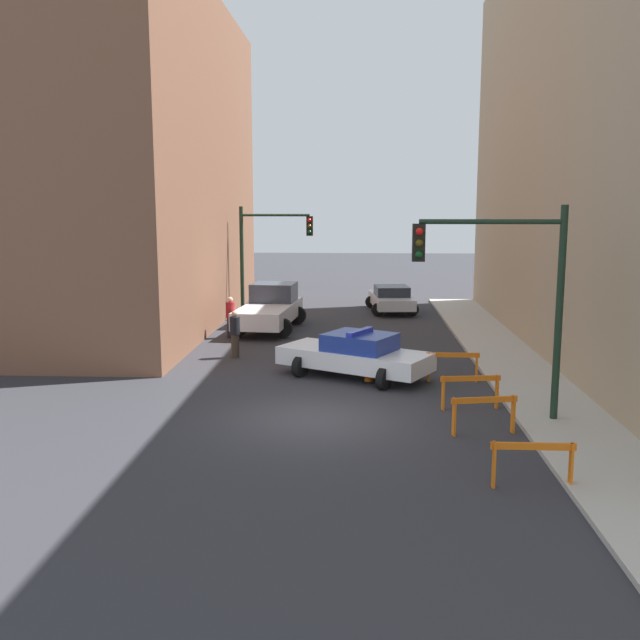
# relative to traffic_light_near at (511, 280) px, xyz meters

# --- Properties ---
(ground_plane) EXTENTS (120.00, 120.00, 0.00)m
(ground_plane) POSITION_rel_traffic_light_near_xyz_m (-4.73, 0.03, -3.53)
(ground_plane) COLOR #2D2D33
(sidewalk_right) EXTENTS (2.40, 44.00, 0.12)m
(sidewalk_right) POSITION_rel_traffic_light_near_xyz_m (1.47, 0.03, -3.47)
(sidewalk_right) COLOR #B2ADA3
(sidewalk_right) RESTS_ON ground_plane
(building_corner_left) EXTENTS (14.00, 20.00, 14.09)m
(building_corner_left) POSITION_rel_traffic_light_near_xyz_m (-16.73, 14.03, 3.52)
(building_corner_left) COLOR brown
(building_corner_left) RESTS_ON ground_plane
(traffic_light_near) EXTENTS (3.64, 0.35, 5.20)m
(traffic_light_near) POSITION_rel_traffic_light_near_xyz_m (0.00, 0.00, 0.00)
(traffic_light_near) COLOR black
(traffic_light_near) RESTS_ON sidewalk_right
(traffic_light_far) EXTENTS (3.44, 0.35, 5.20)m
(traffic_light_far) POSITION_rel_traffic_light_near_xyz_m (-8.03, 16.01, -0.13)
(traffic_light_far) COLOR black
(traffic_light_far) RESTS_ON ground_plane
(police_car) EXTENTS (5.01, 3.90, 1.52)m
(police_car) POSITION_rel_traffic_light_near_xyz_m (-3.72, 4.37, -2.81)
(police_car) COLOR white
(police_car) RESTS_ON ground_plane
(white_truck) EXTENTS (2.96, 5.56, 1.90)m
(white_truck) POSITION_rel_traffic_light_near_xyz_m (-7.42, 12.77, -2.62)
(white_truck) COLOR silver
(white_truck) RESTS_ON ground_plane
(parked_car_near) EXTENTS (2.55, 4.46, 1.31)m
(parked_car_near) POSITION_rel_traffic_light_near_xyz_m (-2.01, 17.99, -2.86)
(parked_car_near) COLOR silver
(parked_car_near) RESTS_ON ground_plane
(pedestrian_crossing) EXTENTS (0.42, 0.42, 1.66)m
(pedestrian_crossing) POSITION_rel_traffic_light_near_xyz_m (-7.95, 7.06, -2.67)
(pedestrian_crossing) COLOR #382D23
(pedestrian_crossing) RESTS_ON ground_plane
(pedestrian_corner) EXTENTS (0.50, 0.50, 1.66)m
(pedestrian_corner) POSITION_rel_traffic_light_near_xyz_m (-8.76, 10.73, -2.67)
(pedestrian_corner) COLOR black
(pedestrian_corner) RESTS_ON ground_plane
(barrier_front) EXTENTS (1.60, 0.16, 0.90)m
(barrier_front) POSITION_rel_traffic_light_near_xyz_m (-0.34, -4.15, -2.91)
(barrier_front) COLOR orange
(barrier_front) RESTS_ON ground_plane
(barrier_mid) EXTENTS (1.58, 0.45, 0.90)m
(barrier_mid) POSITION_rel_traffic_light_near_xyz_m (-0.71, -0.97, -2.91)
(barrier_mid) COLOR orange
(barrier_mid) RESTS_ON ground_plane
(barrier_back) EXTENTS (1.59, 0.37, 0.90)m
(barrier_back) POSITION_rel_traffic_light_near_xyz_m (-0.71, 1.09, -2.91)
(barrier_back) COLOR orange
(barrier_back) RESTS_ON ground_plane
(barrier_corner) EXTENTS (1.60, 0.17, 0.90)m
(barrier_corner) POSITION_rel_traffic_light_near_xyz_m (-0.79, 3.99, -2.91)
(barrier_corner) COLOR orange
(barrier_corner) RESTS_ON ground_plane
(traffic_cone) EXTENTS (0.36, 0.36, 0.66)m
(traffic_cone) POSITION_rel_traffic_light_near_xyz_m (-3.32, 3.83, -3.21)
(traffic_cone) COLOR black
(traffic_cone) RESTS_ON ground_plane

